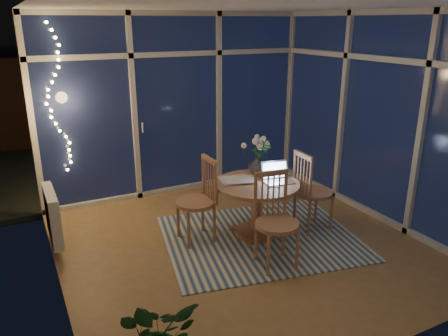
{
  "coord_description": "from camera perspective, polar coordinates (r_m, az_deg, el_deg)",
  "views": [
    {
      "loc": [
        -2.23,
        -3.94,
        2.46
      ],
      "look_at": [
        -0.11,
        0.25,
        0.88
      ],
      "focal_mm": 35.0,
      "sensor_mm": 36.0,
      "label": 1
    }
  ],
  "objects": [
    {
      "name": "wall_left",
      "position": [
        4.11,
        -22.45,
        0.79
      ],
      "size": [
        0.04,
        4.0,
        2.6
      ],
      "primitive_type": "cube",
      "color": "silver",
      "rests_on": "floor"
    },
    {
      "name": "wall_back",
      "position": [
        6.45,
        -6.19,
        8.16
      ],
      "size": [
        4.0,
        0.04,
        2.6
      ],
      "primitive_type": "cube",
      "color": "silver",
      "rests_on": "floor"
    },
    {
      "name": "bowl",
      "position": [
        5.35,
        7.56,
        -0.83
      ],
      "size": [
        0.18,
        0.18,
        0.04
      ],
      "primitive_type": "imported",
      "rotation": [
        0.0,
        0.0,
        -0.19
      ],
      "color": "white",
      "rests_on": "dining_table"
    },
    {
      "name": "garden_patio",
      "position": [
        9.68,
        -9.51,
        3.28
      ],
      "size": [
        12.0,
        6.0,
        0.1
      ],
      "primitive_type": "cube",
      "color": "black",
      "rests_on": "ground"
    },
    {
      "name": "neighbour_roof",
      "position": [
        12.7,
        -16.02,
        16.78
      ],
      "size": [
        7.0,
        3.0,
        2.2
      ],
      "primitive_type": "cube",
      "color": "#34363E",
      "rests_on": "ground"
    },
    {
      "name": "wall_front",
      "position": [
        3.18,
        20.62,
        -4.06
      ],
      "size": [
        4.0,
        0.04,
        2.6
      ],
      "primitive_type": "cube",
      "color": "silver",
      "rests_on": "floor"
    },
    {
      "name": "chair_front",
      "position": [
        4.53,
        6.97,
        -7.02
      ],
      "size": [
        0.54,
        0.54,
        1.02
      ],
      "primitive_type": "cube",
      "rotation": [
        0.0,
        0.0,
        -0.14
      ],
      "color": "#9B6A46",
      "rests_on": "floor"
    },
    {
      "name": "floor",
      "position": [
        5.15,
        2.41,
        -9.9
      ],
      "size": [
        4.0,
        4.0,
        0.0
      ],
      "primitive_type": "plane",
      "color": "olive",
      "rests_on": "ground"
    },
    {
      "name": "ceiling",
      "position": [
        4.53,
        2.88,
        20.37
      ],
      "size": [
        4.0,
        4.0,
        0.0
      ],
      "primitive_type": "plane",
      "color": "white",
      "rests_on": "wall_back"
    },
    {
      "name": "garden_shrubs",
      "position": [
        7.74,
        -15.25,
        2.92
      ],
      "size": [
        0.9,
        0.9,
        0.9
      ],
      "primitive_type": "sphere",
      "color": "black",
      "rests_on": "ground"
    },
    {
      "name": "garden_fence",
      "position": [
        9.83,
        -13.52,
        8.99
      ],
      "size": [
        11.0,
        0.08,
        1.8
      ],
      "primitive_type": "cube",
      "color": "#3A2415",
      "rests_on": "ground"
    },
    {
      "name": "fairy_lights",
      "position": [
        5.92,
        -21.07,
        8.32
      ],
      "size": [
        0.24,
        0.1,
        1.85
      ],
      "primitive_type": null,
      "color": "#FFC866",
      "rests_on": "window_wall_back"
    },
    {
      "name": "wall_right",
      "position": [
        5.9,
        19.93,
        6.17
      ],
      "size": [
        0.04,
        4.0,
        2.6
      ],
      "primitive_type": "cube",
      "color": "silver",
      "rests_on": "floor"
    },
    {
      "name": "newspapers",
      "position": [
        5.14,
        1.9,
        -1.56
      ],
      "size": [
        0.4,
        0.33,
        0.02
      ],
      "primitive_type": "cube",
      "rotation": [
        0.0,
        0.0,
        -0.19
      ],
      "color": "silver",
      "rests_on": "dining_table"
    },
    {
      "name": "window_wall_back",
      "position": [
        6.41,
        -6.06,
        8.11
      ],
      "size": [
        4.0,
        0.1,
        2.6
      ],
      "primitive_type": "cube",
      "color": "silver",
      "rests_on": "floor"
    },
    {
      "name": "laptop",
      "position": [
        5.1,
        7.17,
        -0.56
      ],
      "size": [
        0.38,
        0.34,
        0.25
      ],
      "primitive_type": null,
      "rotation": [
        0.0,
        0.0,
        -0.17
      ],
      "color": "#B4B4B8",
      "rests_on": "dining_table"
    },
    {
      "name": "chair_right",
      "position": [
        5.41,
        11.68,
        -2.9
      ],
      "size": [
        0.5,
        0.5,
        1.02
      ],
      "primitive_type": "cube",
      "rotation": [
        0.0,
        0.0,
        1.52
      ],
      "color": "#9B6A46",
      "rests_on": "floor"
    },
    {
      "name": "radiator",
      "position": [
        5.27,
        -21.53,
        -5.78
      ],
      "size": [
        0.1,
        0.7,
        0.58
      ],
      "primitive_type": "cube",
      "color": "silver",
      "rests_on": "wall_left"
    },
    {
      "name": "window_wall_right",
      "position": [
        5.87,
        19.66,
        6.14
      ],
      "size": [
        0.1,
        4.0,
        2.6
      ],
      "primitive_type": "cube",
      "color": "silver",
      "rests_on": "floor"
    },
    {
      "name": "rug",
      "position": [
        5.29,
        4.75,
        -9.05
      ],
      "size": [
        2.54,
        2.18,
        0.01
      ],
      "primitive_type": "cube",
      "rotation": [
        0.0,
        0.0,
        -0.19
      ],
      "color": "beige",
      "rests_on": "floor"
    },
    {
      "name": "dining_table",
      "position": [
        5.23,
        4.27,
        -5.39
      ],
      "size": [
        1.16,
        1.16,
        0.68
      ],
      "primitive_type": "cylinder",
      "rotation": [
        0.0,
        0.0,
        -0.19
      ],
      "color": "#9B6A46",
      "rests_on": "floor"
    },
    {
      "name": "chair_left",
      "position": [
        5.03,
        -3.75,
        -4.26
      ],
      "size": [
        0.47,
        0.47,
        1.01
      ],
      "primitive_type": "cube",
      "rotation": [
        0.0,
        0.0,
        -1.56
      ],
      "color": "#9B6A46",
      "rests_on": "floor"
    },
    {
      "name": "flower_vase",
      "position": [
        5.37,
        4.33,
        0.34
      ],
      "size": [
        0.24,
        0.24,
        0.21
      ],
      "primitive_type": "imported",
      "rotation": [
        0.0,
        0.0,
        -0.19
      ],
      "color": "silver",
      "rests_on": "dining_table"
    },
    {
      "name": "phone",
      "position": [
        5.0,
        6.56,
        -2.37
      ],
      "size": [
        0.12,
        0.1,
        0.01
      ],
      "primitive_type": "cube",
      "rotation": [
        0.0,
        0.0,
        -0.5
      ],
      "color": "black",
      "rests_on": "dining_table"
    }
  ]
}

